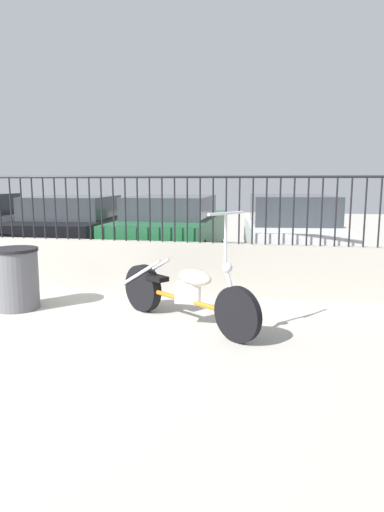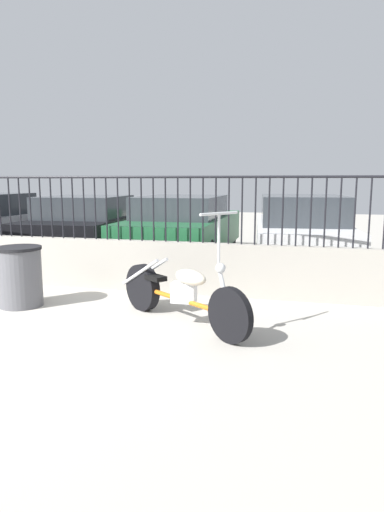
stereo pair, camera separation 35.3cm
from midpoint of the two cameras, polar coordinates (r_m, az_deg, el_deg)
The scene contains 7 objects.
low_wall at distance 7.57m, azimuth -17.06°, elevation -0.91°, with size 10.73×0.18×0.78m.
fence_railing at distance 7.46m, azimuth -17.44°, elevation 6.86°, with size 10.73×0.04×0.98m.
motorcycle_orange at distance 5.47m, azimuth -3.55°, elevation -4.49°, with size 1.94×1.44×1.38m.
trash_bin at distance 6.54m, azimuth -22.58°, elevation -2.62°, with size 0.60×0.60×0.82m.
car_black at distance 10.63m, azimuth -15.27°, elevation 3.65°, with size 2.21×4.22×1.35m.
car_green at distance 9.73m, azimuth -3.39°, elevation 3.55°, with size 1.84×4.53×1.37m.
car_white at distance 9.44m, azimuth 11.10°, elevation 3.21°, with size 2.20×4.46×1.40m.
Camera 1 is at (3.38, -4.39, 1.70)m, focal length 32.00 mm.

